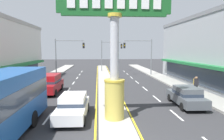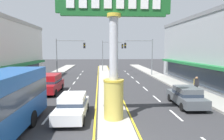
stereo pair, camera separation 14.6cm
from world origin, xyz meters
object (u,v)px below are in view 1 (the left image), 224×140
pedestrian_near_kerb (195,84)px  pedestrian_far_side (196,85)px  traffic_light_median_far (109,51)px  traffic_light_left_side (66,51)px  street_bench (2,99)px  suv_far_right_lane (50,83)px  sedan_near_left_lane (186,96)px  district_sign (114,58)px  sedan_mid_left_lane (73,106)px  traffic_light_right_side (141,51)px

pedestrian_near_kerb → pedestrian_far_side: (-0.36, -0.81, 0.07)m
traffic_light_median_far → pedestrian_near_kerb: bearing=-70.2°
traffic_light_left_side → street_bench: traffic_light_left_side is taller
suv_far_right_lane → pedestrian_near_kerb: 14.61m
suv_far_right_lane → pedestrian_near_kerb: bearing=-7.0°
sedan_near_left_lane → pedestrian_near_kerb: 4.43m
district_sign → sedan_mid_left_lane: size_ratio=1.78×
district_sign → traffic_light_right_side: bearing=72.9°
traffic_light_left_side → pedestrian_near_kerb: 20.90m
pedestrian_near_kerb → pedestrian_far_side: size_ratio=0.93×
district_sign → traffic_light_median_far: size_ratio=1.25×
district_sign → sedan_mid_left_lane: bearing=165.6°
street_bench → suv_far_right_lane: bearing=63.8°
pedestrian_near_kerb → district_sign: bearing=-143.5°
traffic_light_median_far → suv_far_right_lane: 20.17m
traffic_light_left_side → sedan_mid_left_lane: (3.59, -20.07, -3.46)m
sedan_mid_left_lane → traffic_light_median_far: bearing=81.6°
traffic_light_right_side → sedan_mid_left_lane: (-8.87, -19.52, -3.46)m
traffic_light_median_far → street_bench: (-9.55, -23.43, -3.55)m
district_sign → traffic_light_left_side: (-6.23, 20.75, 0.30)m
sedan_mid_left_lane → pedestrian_far_side: size_ratio=2.51×
sedan_mid_left_lane → street_bench: (-5.69, 2.59, -0.14)m
traffic_light_left_side → suv_far_right_lane: traffic_light_left_side is taller
traffic_light_left_side → sedan_mid_left_lane: size_ratio=1.43×
traffic_light_left_side → traffic_light_right_side: 12.47m
suv_far_right_lane → traffic_light_left_side: bearing=91.3°
traffic_light_right_side → traffic_light_median_far: same height
traffic_light_right_side → suv_far_right_lane: 17.46m
traffic_light_median_far → pedestrian_near_kerb: (7.34, -20.37, -3.10)m
street_bench → pedestrian_near_kerb: (16.88, 3.06, 0.44)m
sedan_mid_left_lane → street_bench: bearing=155.5°
sedan_near_left_lane → pedestrian_far_side: 3.58m
sedan_near_left_lane → street_bench: (-14.27, 0.51, -0.14)m
traffic_light_median_far → suv_far_right_lane: traffic_light_median_far is taller
traffic_light_median_far → pedestrian_far_side: traffic_light_median_far is taller
traffic_light_left_side → pedestrian_near_kerb: (14.79, -14.42, -3.16)m
traffic_light_right_side → pedestrian_far_side: size_ratio=3.58×
sedan_near_left_lane → sedan_mid_left_lane: size_ratio=1.00×
district_sign → traffic_light_median_far: 26.73m
traffic_light_left_side → suv_far_right_lane: 13.05m
sedan_mid_left_lane → traffic_light_right_side: bearing=65.6°
traffic_light_right_side → traffic_light_median_far: (-5.01, 6.50, -0.05)m
traffic_light_right_side → sedan_mid_left_lane: size_ratio=1.43×
traffic_light_right_side → sedan_near_left_lane: size_ratio=1.43×
traffic_light_median_far → pedestrian_near_kerb: size_ratio=3.85×
street_bench → pedestrian_far_side: pedestrian_far_side is taller
traffic_light_left_side → sedan_near_left_lane: 22.00m
traffic_light_right_side → street_bench: traffic_light_right_side is taller
traffic_light_left_side → sedan_near_left_lane: bearing=-55.9°
traffic_light_right_side → street_bench: (-14.56, -16.93, -3.60)m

